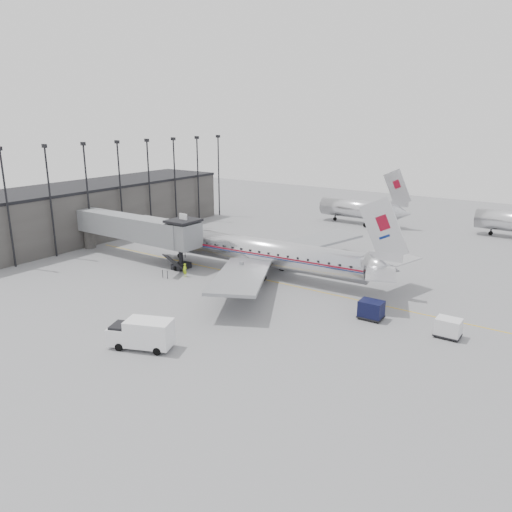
{
  "coord_description": "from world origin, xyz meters",
  "views": [
    {
      "loc": [
        33.19,
        -40.88,
        18.96
      ],
      "look_at": [
        1.6,
        4.63,
        3.2
      ],
      "focal_mm": 35.0,
      "sensor_mm": 36.0,
      "label": 1
    }
  ],
  "objects": [
    {
      "name": "ramp_worker",
      "position": [
        -6.68,
        1.45,
        0.82
      ],
      "size": [
        0.62,
        0.42,
        1.65
      ],
      "primitive_type": "imported",
      "rotation": [
        0.0,
        0.0,
        -0.04
      ],
      "color": "#9EC817",
      "rests_on": "ground"
    },
    {
      "name": "airliner",
      "position": [
        0.69,
        7.79,
        2.75
      ],
      "size": [
        34.6,
        32.01,
        10.94
      ],
      "rotation": [
        0.0,
        0.0,
        0.05
      ],
      "color": "silver",
      "rests_on": "ground"
    },
    {
      "name": "ground",
      "position": [
        0.0,
        0.0,
        0.0
      ],
      "size": [
        160.0,
        160.0,
        0.0
      ],
      "primitive_type": "plane",
      "color": "slate",
      "rests_on": "ground"
    },
    {
      "name": "distant_aircraft_near",
      "position": [
        -1.79,
        42.0,
        2.73
      ],
      "size": [
        16.39,
        3.2,
        10.26
      ],
      "color": "silver",
      "rests_on": "ground"
    },
    {
      "name": "apron_line",
      "position": [
        3.0,
        6.0,
        0.01
      ],
      "size": [
        60.0,
        0.15,
        0.01
      ],
      "primitive_type": "cube",
      "rotation": [
        0.0,
        0.0,
        1.57
      ],
      "color": "gold",
      "rests_on": "ground"
    },
    {
      "name": "baggage_cart_navy",
      "position": [
        16.87,
        2.0,
        0.97
      ],
      "size": [
        2.35,
        1.81,
        1.82
      ],
      "rotation": [
        0.0,
        0.0,
        0.02
      ],
      "color": "black",
      "rests_on": "ground"
    },
    {
      "name": "service_van",
      "position": [
        3.45,
        -14.86,
        1.34
      ],
      "size": [
        5.79,
        3.95,
        2.54
      ],
      "rotation": [
        0.0,
        0.0,
        0.39
      ],
      "color": "white",
      "rests_on": "ground"
    },
    {
      "name": "terminal",
      "position": [
        -34.0,
        10.0,
        4.0
      ],
      "size": [
        12.0,
        46.0,
        8.0
      ],
      "primitive_type": "cube",
      "color": "#3D3A37",
      "rests_on": "ground"
    },
    {
      "name": "floodlight_masts",
      "position": [
        -27.5,
        13.0,
        8.36
      ],
      "size": [
        0.9,
        42.25,
        15.25
      ],
      "color": "black",
      "rests_on": "ground"
    },
    {
      "name": "baggage_cart_white",
      "position": [
        24.03,
        2.0,
        0.92
      ],
      "size": [
        2.21,
        1.68,
        1.73
      ],
      "rotation": [
        0.0,
        0.0,
        0.0
      ],
      "color": "silver",
      "rests_on": "ground"
    },
    {
      "name": "jet_bridge",
      "position": [
        -16.66,
        3.67,
        4.18
      ],
      "size": [
        21.0,
        6.2,
        7.1
      ],
      "color": "slate",
      "rests_on": "ground"
    }
  ]
}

